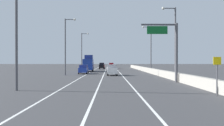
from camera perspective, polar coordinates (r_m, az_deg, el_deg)
name	(u,v)px	position (r m, az deg, el deg)	size (l,w,h in m)	color
ground_plane	(113,71)	(67.71, 0.15, -1.82)	(320.00, 320.00, 0.00)	#38383A
lane_stripe_left	(90,72)	(58.90, -5.10, -2.16)	(0.16, 130.00, 0.00)	silver
lane_stripe_center	(105,72)	(58.73, -1.69, -2.16)	(0.16, 130.00, 0.00)	silver
lane_stripe_right	(119,72)	(58.76, 1.73, -2.16)	(0.16, 130.00, 0.00)	silver
jersey_barrier_right	(161,73)	(44.64, 11.21, -2.29)	(0.60, 120.00, 1.10)	#9E998E
overhead_sign_gantry	(171,45)	(32.48, 13.29, 4.05)	(4.68, 0.36, 7.50)	#47474C
speed_advisory_sign	(217,73)	(20.60, 22.92, -2.14)	(0.60, 0.11, 3.00)	#4C4C51
lamp_post_right_second	(174,38)	(38.23, 13.94, 5.61)	(2.14, 0.44, 10.73)	#4C4C51
lamp_post_right_third	(150,46)	(58.00, 8.68, 3.85)	(2.14, 0.44, 10.73)	#4C4C51
lamp_post_left_near	(19,23)	(24.27, -20.52, 8.58)	(2.14, 0.44, 10.73)	#4C4C51
lamp_post_left_mid	(67,43)	(47.74, -10.38, 4.58)	(2.14, 0.44, 10.73)	#4C4C51
lamp_post_left_far	(83,49)	(71.76, -6.77, 3.20)	(2.14, 0.44, 10.73)	#4C4C51
car_red_0	(111,66)	(89.44, -0.16, -0.61)	(1.92, 4.46, 2.06)	red
car_black_1	(102,66)	(83.62, -2.34, -0.67)	(1.90, 4.15, 2.13)	black
car_white_2	(112,70)	(46.22, 0.02, -1.62)	(1.94, 4.15, 2.04)	white
car_blue_3	(84,69)	(52.59, -6.53, -1.44)	(1.84, 4.65, 1.89)	#1E389E
box_truck	(88,64)	(64.00, -5.43, -0.21)	(2.69, 8.07, 4.27)	navy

